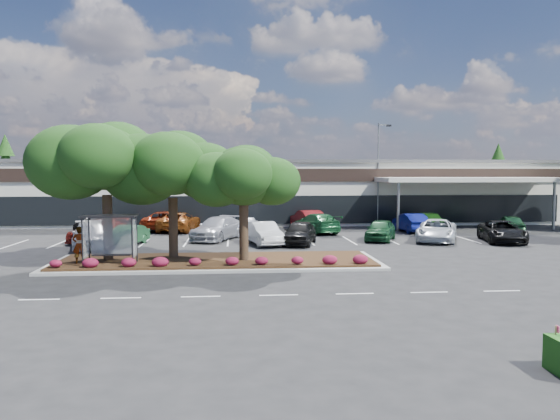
{
  "coord_description": "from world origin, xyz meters",
  "views": [
    {
      "loc": [
        -0.98,
        -26.17,
        5.09
      ],
      "look_at": [
        1.96,
        9.33,
        2.6
      ],
      "focal_mm": 35.0,
      "sensor_mm": 36.0,
      "label": 1
    }
  ],
  "objects": [
    {
      "name": "car_7",
      "position": [
        13.78,
        12.55,
        0.81
      ],
      "size": [
        4.78,
        6.39,
        1.61
      ],
      "primitive_type": "imported",
      "rotation": [
        0.0,
        0.0,
        -0.41
      ],
      "color": "silver",
      "rests_on": "ground"
    },
    {
      "name": "lane_markings",
      "position": [
        -0.14,
        10.42,
        0.01
      ],
      "size": [
        33.12,
        20.06,
        0.01
      ],
      "color": "silver",
      "rests_on": "ground"
    },
    {
      "name": "car_1",
      "position": [
        -10.69,
        11.26,
        0.84
      ],
      "size": [
        3.75,
        6.18,
        1.67
      ],
      "primitive_type": "imported",
      "rotation": [
        0.0,
        0.0,
        0.26
      ],
      "color": "silver",
      "rests_on": "ground"
    },
    {
      "name": "car_6",
      "position": [
        9.79,
        13.34,
        0.78
      ],
      "size": [
        3.53,
        4.93,
        1.56
      ],
      "primitive_type": "imported",
      "rotation": [
        0.0,
        0.0,
        -0.42
      ],
      "color": "#164424",
      "rests_on": "ground"
    },
    {
      "name": "bus_shelter",
      "position": [
        -7.5,
        2.95,
        2.31
      ],
      "size": [
        2.75,
        1.55,
        2.59
      ],
      "color": "black",
      "rests_on": "landscape_island"
    },
    {
      "name": "shrub_row",
      "position": [
        -2.0,
        1.9,
        0.51
      ],
      "size": [
        17.0,
        0.8,
        0.5
      ],
      "primitive_type": null,
      "color": "maroon",
      "rests_on": "landscape_island"
    },
    {
      "name": "car_16",
      "position": [
        15.84,
        20.56,
        0.82
      ],
      "size": [
        2.45,
        5.0,
        1.64
      ],
      "primitive_type": "imported",
      "rotation": [
        0.0,
        0.0,
        3.25
      ],
      "color": "#1D5517",
      "rests_on": "ground"
    },
    {
      "name": "car_2",
      "position": [
        -8.49,
        12.22,
        0.69
      ],
      "size": [
        2.7,
        4.41,
        1.37
      ],
      "primitive_type": "imported",
      "rotation": [
        0.0,
        0.0,
        -0.32
      ],
      "color": "#20532F",
      "rests_on": "ground"
    },
    {
      "name": "island_tree_east",
      "position": [
        -0.5,
        3.7,
        3.51
      ],
      "size": [
        5.8,
        5.8,
        6.5
      ],
      "primitive_type": null,
      "color": "#14390E",
      "rests_on": "landscape_island"
    },
    {
      "name": "car_0",
      "position": [
        -11.02,
        14.53,
        0.79
      ],
      "size": [
        4.08,
        5.91,
        1.59
      ],
      "primitive_type": "imported",
      "rotation": [
        0.0,
        0.0,
        -0.38
      ],
      "color": "maroon",
      "rests_on": "ground"
    },
    {
      "name": "island_tree_mid",
      "position": [
        -4.5,
        5.2,
        3.92
      ],
      "size": [
        6.6,
        6.6,
        7.32
      ],
      "primitive_type": null,
      "color": "#14390E",
      "rests_on": "landscape_island"
    },
    {
      "name": "ground",
      "position": [
        0.0,
        0.0,
        0.0
      ],
      "size": [
        160.0,
        160.0,
        0.0
      ],
      "primitive_type": "plane",
      "color": "black",
      "rests_on": "ground"
    },
    {
      "name": "car_12",
      "position": [
        0.14,
        19.98,
        0.69
      ],
      "size": [
        1.81,
        4.1,
        1.37
      ],
      "primitive_type": "imported",
      "rotation": [
        0.0,
        0.0,
        3.09
      ],
      "color": "silver",
      "rests_on": "ground"
    },
    {
      "name": "car_9",
      "position": [
        -11.65,
        19.57,
        0.79
      ],
      "size": [
        4.26,
        6.22,
        1.58
      ],
      "primitive_type": "imported",
      "rotation": [
        0.0,
        0.0,
        2.83
      ],
      "color": "black",
      "rests_on": "ground"
    },
    {
      "name": "light_pole",
      "position": [
        12.48,
        23.89,
        4.25
      ],
      "size": [
        1.41,
        0.76,
        9.61
      ],
      "rotation": [
        0.0,
        0.0,
        -0.32
      ],
      "color": "#A1A19C",
      "rests_on": "ground"
    },
    {
      "name": "car_3",
      "position": [
        -2.31,
        14.84,
        0.85
      ],
      "size": [
        4.52,
        6.3,
        1.69
      ],
      "primitive_type": "imported",
      "rotation": [
        0.0,
        0.0,
        -0.41
      ],
      "color": "#9A9CA5",
      "rests_on": "ground"
    },
    {
      "name": "conifer_north_west",
      "position": [
        -30.0,
        46.0,
        5.0
      ],
      "size": [
        4.4,
        4.4,
        10.0
      ],
      "primitive_type": "cone",
      "color": "#14390E",
      "rests_on": "ground"
    },
    {
      "name": "car_10",
      "position": [
        -5.77,
        21.08,
        0.82
      ],
      "size": [
        3.65,
        6.28,
        1.64
      ],
      "primitive_type": "imported",
      "rotation": [
        0.0,
        0.0,
        2.98
      ],
      "color": "brown",
      "rests_on": "ground"
    },
    {
      "name": "car_11",
      "position": [
        -6.97,
        22.02,
        0.84
      ],
      "size": [
        4.09,
        6.5,
        1.67
      ],
      "primitive_type": "imported",
      "rotation": [
        0.0,
        0.0,
        2.91
      ],
      "color": "maroon",
      "rests_on": "ground"
    },
    {
      "name": "car_4",
      "position": [
        1.04,
        11.79,
        0.79
      ],
      "size": [
        2.68,
        5.03,
        1.57
      ],
      "primitive_type": "imported",
      "rotation": [
        0.0,
        0.0,
        0.22
      ],
      "color": "white",
      "rests_on": "ground"
    },
    {
      "name": "car_15",
      "position": [
        13.92,
        18.94,
        0.79
      ],
      "size": [
        1.95,
        4.89,
        1.58
      ],
      "primitive_type": "imported",
      "rotation": [
        0.0,
        0.0,
        3.2
      ],
      "color": "navy",
      "rests_on": "ground"
    },
    {
      "name": "car_13",
      "position": [
        5.82,
        18.77,
        0.82
      ],
      "size": [
        3.81,
        6.08,
        1.64
      ],
      "primitive_type": "imported",
      "rotation": [
        0.0,
        0.0,
        3.43
      ],
      "color": "#174F28",
      "rests_on": "ground"
    },
    {
      "name": "car_8",
      "position": [
        18.36,
        11.7,
        0.78
      ],
      "size": [
        3.75,
        6.02,
        1.55
      ],
      "primitive_type": "imported",
      "rotation": [
        0.0,
        0.0,
        -0.22
      ],
      "color": "black",
      "rests_on": "ground"
    },
    {
      "name": "retail_store",
      "position": [
        0.06,
        33.91,
        3.15
      ],
      "size": [
        80.4,
        25.2,
        6.25
      ],
      "color": "silver",
      "rests_on": "ground"
    },
    {
      "name": "car_14",
      "position": [
        5.46,
        21.77,
        0.86
      ],
      "size": [
        2.84,
        5.48,
        1.72
      ],
      "primitive_type": "imported",
      "rotation": [
        0.0,
        0.0,
        3.34
      ],
      "color": "maroon",
      "rests_on": "ground"
    },
    {
      "name": "landscape_island",
      "position": [
        -2.0,
        4.0,
        0.12
      ],
      "size": [
        18.0,
        6.0,
        0.26
      ],
      "color": "#A1A19C",
      "rests_on": "ground"
    },
    {
      "name": "car_5",
      "position": [
        3.53,
        11.69,
        0.83
      ],
      "size": [
        3.21,
        5.21,
        1.66
      ],
      "primitive_type": "imported",
      "rotation": [
        0.0,
        0.0,
        -0.28
      ],
      "color": "black",
      "rests_on": "ground"
    },
    {
      "name": "island_tree_west",
      "position": [
        -8.0,
        4.5,
        4.21
      ],
      "size": [
        7.2,
        7.2,
        7.89
      ],
      "primitive_type": null,
      "color": "#14390E",
      "rests_on": "landscape_island"
    },
    {
      "name": "survey_stake",
      "position": [
        7.27,
        -13.0,
        0.72
      ],
      "size": [
        0.07,
        0.14,
        1.13
      ],
      "color": "#9B7551",
      "rests_on": "ground"
    },
    {
      "name": "person_waiting",
      "position": [
        -9.17,
        3.13,
        1.25
      ],
      "size": [
        0.82,
        0.66,
        1.98
      ],
      "primitive_type": "imported",
      "rotation": [
        0.0,
        0.0,
        3.43
      ],
      "color": "#594C47",
      "rests_on": "landscape_island"
    },
    {
      "name": "car_17",
      "position": [
        22.11,
        17.75,
        0.74
      ],
      "size": [
        2.85,
        4.67,
        1.49
      ],
      "primitive_type": "imported",
      "rotation": [
        0.0,
        0.0,
        2.87
      ],
      "color": "#1B4528",
      "rests_on": "ground"
    },
    {
      "name": "conifer_north_east",
      "position": [
        34.0,
        44.0,
        4.5
      ],
      "size": [
        3.96,
        3.96,
        9.0
      ],
      "primitive_type": "cone",
      "color": "#14390E",
      "rests_on": "ground"
    }
  ]
}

